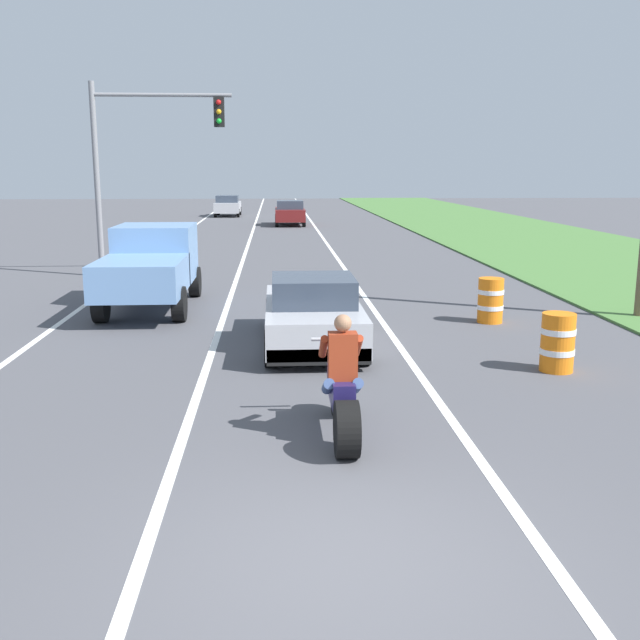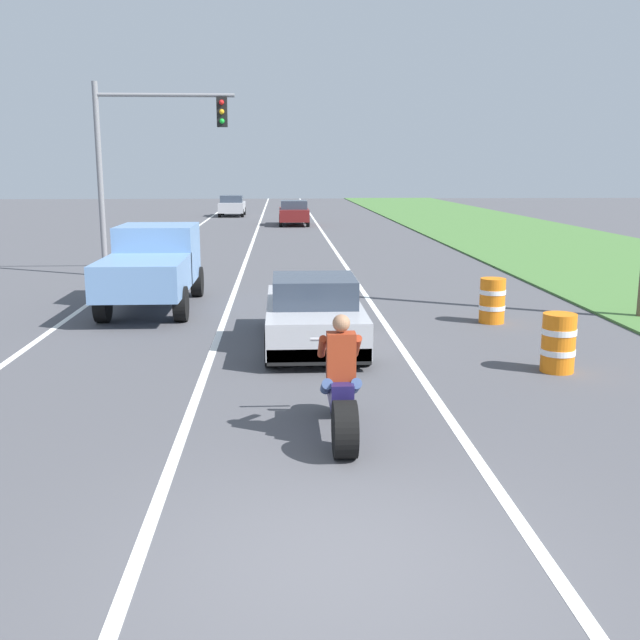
# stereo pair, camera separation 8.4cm
# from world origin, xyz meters

# --- Properties ---
(ground_plane) EXTENTS (160.00, 160.00, 0.00)m
(ground_plane) POSITION_xyz_m (0.00, 0.00, 0.00)
(ground_plane) COLOR #4C4C51
(lane_stripe_left_solid) EXTENTS (0.14, 120.00, 0.01)m
(lane_stripe_left_solid) POSITION_xyz_m (-5.40, 20.00, 0.00)
(lane_stripe_left_solid) COLOR white
(lane_stripe_left_solid) RESTS_ON ground
(lane_stripe_right_solid) EXTENTS (0.14, 120.00, 0.01)m
(lane_stripe_right_solid) POSITION_xyz_m (1.80, 20.00, 0.00)
(lane_stripe_right_solid) COLOR white
(lane_stripe_right_solid) RESTS_ON ground
(lane_stripe_centre_dashed) EXTENTS (0.14, 120.00, 0.01)m
(lane_stripe_centre_dashed) POSITION_xyz_m (-1.80, 20.00, 0.00)
(lane_stripe_centre_dashed) COLOR white
(lane_stripe_centre_dashed) RESTS_ON ground
(grass_verge_right) EXTENTS (10.00, 120.00, 0.06)m
(grass_verge_right) POSITION_xyz_m (11.92, 20.00, 0.03)
(grass_verge_right) COLOR #477538
(grass_verge_right) RESTS_ON ground
(motorcycle_with_rider) EXTENTS (0.70, 2.21, 1.62)m
(motorcycle_with_rider) POSITION_xyz_m (0.24, 3.01, 0.59)
(motorcycle_with_rider) COLOR black
(motorcycle_with_rider) RESTS_ON ground
(sports_car_silver) EXTENTS (1.84, 4.30, 1.37)m
(sports_car_silver) POSITION_xyz_m (0.13, 8.13, 0.63)
(sports_car_silver) COLOR #B7B7BC
(sports_car_silver) RESTS_ON ground
(pickup_truck_left_lane_light_blue) EXTENTS (2.02, 4.80, 1.98)m
(pickup_truck_left_lane_light_blue) POSITION_xyz_m (-3.62, 12.19, 1.11)
(pickup_truck_left_lane_light_blue) COLOR #6B93C6
(pickup_truck_left_lane_light_blue) RESTS_ON ground
(traffic_light_mast_near) EXTENTS (4.34, 0.34, 6.00)m
(traffic_light_mast_near) POSITION_xyz_m (-4.80, 17.95, 3.98)
(traffic_light_mast_near) COLOR gray
(traffic_light_mast_near) RESTS_ON ground
(construction_barrel_nearest) EXTENTS (0.58, 0.58, 1.00)m
(construction_barrel_nearest) POSITION_xyz_m (4.17, 6.00, 0.50)
(construction_barrel_nearest) COLOR orange
(construction_barrel_nearest) RESTS_ON ground
(construction_barrel_mid) EXTENTS (0.58, 0.58, 1.00)m
(construction_barrel_mid) POSITION_xyz_m (4.20, 10.05, 0.50)
(construction_barrel_mid) COLOR orange
(construction_barrel_mid) RESTS_ON ground
(distant_car_far_ahead) EXTENTS (1.80, 4.00, 1.50)m
(distant_car_far_ahead) POSITION_xyz_m (0.34, 39.25, 0.77)
(distant_car_far_ahead) COLOR maroon
(distant_car_far_ahead) RESTS_ON ground
(distant_car_further_ahead) EXTENTS (1.80, 4.00, 1.50)m
(distant_car_further_ahead) POSITION_xyz_m (-3.96, 48.30, 0.77)
(distant_car_further_ahead) COLOR #B2B2B7
(distant_car_further_ahead) RESTS_ON ground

